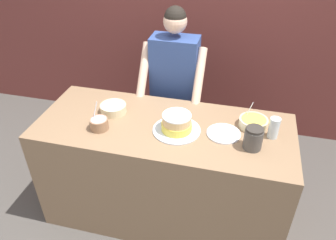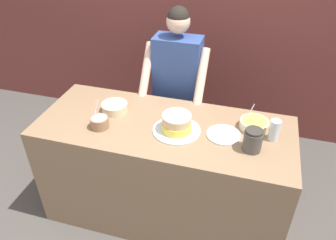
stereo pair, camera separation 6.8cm
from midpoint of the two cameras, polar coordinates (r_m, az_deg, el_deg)
wall_back at (r=3.54m, az=7.00°, el=17.65°), size 10.00×0.05×2.60m
counter at (r=2.70m, az=0.09°, el=-8.94°), size 1.89×0.77×0.92m
person_baker at (r=2.92m, az=2.24°, el=6.85°), size 0.55×0.46×1.61m
cake at (r=2.31m, az=2.35°, el=-0.70°), size 0.34×0.34×0.13m
frosting_bowl_pink at (r=2.40m, az=-11.02°, el=-0.35°), size 0.13×0.13×0.19m
frosting_bowl_white at (r=2.57m, az=-8.52°, el=2.25°), size 0.20×0.20×0.07m
frosting_bowl_yellow at (r=2.44m, az=15.55°, el=-0.69°), size 0.21×0.21×0.16m
drinking_glass at (r=2.35m, az=18.83°, el=-1.69°), size 0.07×0.07×0.15m
ceramic_plate at (r=2.34m, az=10.47°, el=-2.55°), size 0.24×0.24×0.01m
stoneware_jar at (r=2.21m, az=15.40°, el=-3.42°), size 0.12×0.12×0.16m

